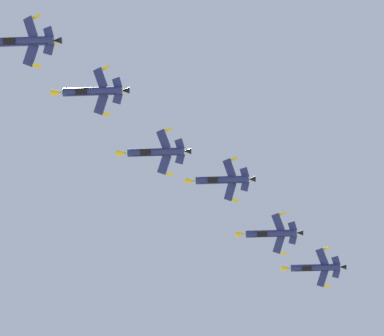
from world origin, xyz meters
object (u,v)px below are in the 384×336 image
Objects in this scene: fighter_jet_trail_slot at (314,268)px; fighter_jet_right_outer at (270,234)px; fighter_jet_left_outer at (221,180)px; fighter_jet_lead at (20,42)px; fighter_jet_left_wing at (91,92)px; fighter_jet_right_wing at (155,152)px.

fighter_jet_right_outer is at bearing 136.83° from fighter_jet_trail_slot.
fighter_jet_lead is at bearing 138.30° from fighter_jet_left_outer.
fighter_jet_left_wing is 1.00× the size of fighter_jet_right_outer.
fighter_jet_right_wing is 1.00× the size of fighter_jet_trail_slot.
fighter_jet_left_outer is (34.44, 14.86, -0.09)m from fighter_jet_left_wing.
fighter_jet_lead is at bearing 139.28° from fighter_jet_trail_slot.
fighter_jet_right_outer is (16.51, 10.06, -3.07)m from fighter_jet_left_outer.
fighter_jet_left_wing is 1.00× the size of fighter_jet_right_wing.
fighter_jet_left_wing is at bearing 136.14° from fighter_jet_left_outer.
fighter_jet_left_outer is at bearing 144.16° from fighter_jet_right_outer.
fighter_jet_lead is 1.00× the size of fighter_jet_right_wing.
fighter_jet_lead is 1.00× the size of fighter_jet_left_wing.
fighter_jet_left_wing is at bearing -37.30° from fighter_jet_lead.
fighter_jet_left_outer is 1.00× the size of fighter_jet_right_outer.
fighter_jet_right_outer is 16.30m from fighter_jet_trail_slot.
fighter_jet_left_wing is 1.00× the size of fighter_jet_trail_slot.
fighter_jet_left_outer reaches higher than fighter_jet_right_outer.
fighter_jet_trail_slot is at bearing -43.17° from fighter_jet_right_outer.
fighter_jet_lead is at bearing 142.70° from fighter_jet_left_wing.
fighter_jet_left_wing is at bearing 140.12° from fighter_jet_right_wing.
fighter_jet_right_wing is 38.03m from fighter_jet_right_outer.
fighter_jet_right_outer is at bearing -41.14° from fighter_jet_left_wing.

